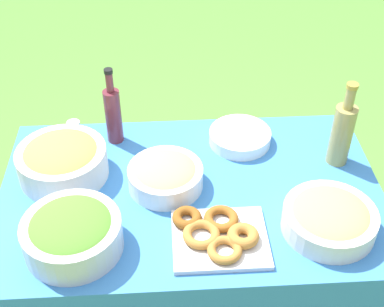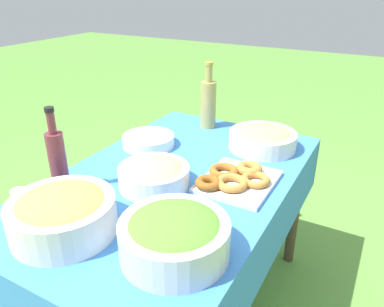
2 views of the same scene
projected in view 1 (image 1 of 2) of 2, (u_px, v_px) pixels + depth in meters
The scene contains 10 objects.
picnic_table at pixel (191, 211), 1.86m from camera, with size 1.29×0.81×0.69m.
salad_bowl at pixel (72, 233), 1.57m from camera, with size 0.30×0.30×0.12m.
pasta_bowl at pixel (165, 175), 1.79m from camera, with size 0.25×0.25×0.09m.
donut_platter at pixel (218, 234), 1.62m from camera, with size 0.30×0.26×0.05m.
plate_stack at pixel (240, 137), 1.99m from camera, with size 0.23×0.23×0.05m.
olive_oil_bottle at pixel (342, 132), 1.84m from camera, with size 0.08×0.08×0.32m.
wine_bottle at pixel (113, 113), 1.94m from camera, with size 0.06×0.06×0.30m.
bread_bowl at pixel (330, 218), 1.64m from camera, with size 0.29×0.29×0.09m.
olive_bowl at pixel (62, 160), 1.82m from camera, with size 0.31×0.31×0.13m.
salt_shaker at pixel (74, 130), 2.00m from camera, with size 0.05×0.05×0.07m.
Camera 1 is at (0.08, 1.31, 1.93)m, focal length 50.00 mm.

